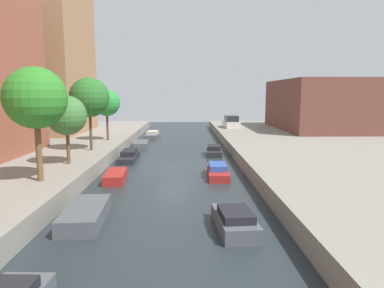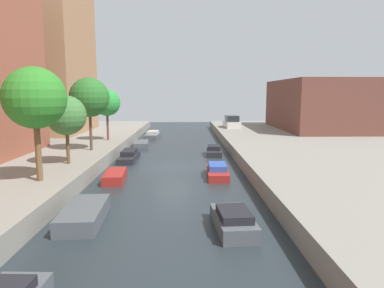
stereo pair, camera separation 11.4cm
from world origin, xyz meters
name	(u,v)px [view 2 (the right image)]	position (x,y,z in m)	size (l,w,h in m)	color
ground_plane	(173,167)	(0.00, 0.00, 0.00)	(84.00, 84.00, 0.00)	#232B30
quay_right	(369,160)	(15.00, 0.00, 0.50)	(20.00, 64.00, 1.00)	gray
apartment_tower_far	(39,44)	(-16.00, 15.66, 11.26)	(10.00, 12.23, 20.51)	#9E704C
low_block_right	(319,105)	(18.00, 18.26, 4.13)	(10.00, 15.91, 6.25)	brown
street_tree_1	(35,98)	(-6.70, -8.10, 5.28)	(3.15, 3.15, 5.89)	brown
street_tree_2	(66,116)	(-6.70, -3.60, 4.13)	(2.55, 2.55, 4.42)	brown
street_tree_3	(89,98)	(-6.70, 1.94, 5.22)	(3.14, 3.14, 5.80)	#4E3B2C
street_tree_4	(107,103)	(-6.70, 8.03, 4.64)	(2.59, 2.59, 4.95)	brown
parked_car	(232,122)	(7.14, 20.75, 1.67)	(1.98, 4.41, 1.63)	beige
moored_boat_left_1	(84,214)	(-3.46, -11.45, 0.34)	(1.82, 3.90, 0.69)	#4C5156
moored_boat_left_2	(115,176)	(-3.58, -4.27, 0.29)	(1.41, 3.17, 0.59)	maroon
moored_boat_left_3	(129,156)	(-3.80, 2.78, 0.35)	(1.29, 4.51, 0.85)	#232328
moored_boat_left_4	(141,144)	(-3.77, 10.42, 0.26)	(1.72, 3.68, 0.51)	#4C5156
moored_boat_left_5	(153,135)	(-3.23, 17.59, 0.36)	(1.77, 4.06, 0.87)	#4C5156
moored_boat_right_1	(233,221)	(2.88, -12.49, 0.40)	(1.68, 3.39, 0.93)	#4C5156
moored_boat_right_2	(217,171)	(3.07, -3.25, 0.36)	(1.43, 3.69, 0.86)	maroon
moored_boat_right_3	(214,151)	(3.52, 5.04, 0.35)	(1.60, 3.10, 0.84)	#232328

